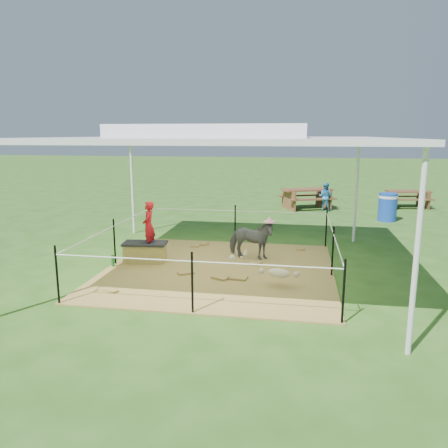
% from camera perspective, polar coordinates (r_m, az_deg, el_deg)
% --- Properties ---
extents(ground, '(90.00, 90.00, 0.00)m').
position_cam_1_polar(ground, '(9.00, -0.66, -6.07)').
color(ground, '#2D5919').
rests_on(ground, ground).
extents(hay_patch, '(4.60, 4.60, 0.03)m').
position_cam_1_polar(hay_patch, '(9.00, -0.66, -5.98)').
color(hay_patch, brown).
rests_on(hay_patch, ground).
extents(canopy_tent, '(6.30, 6.30, 2.90)m').
position_cam_1_polar(canopy_tent, '(8.58, -0.70, 11.33)').
color(canopy_tent, silver).
rests_on(canopy_tent, ground).
extents(rope_fence, '(4.54, 4.54, 1.00)m').
position_cam_1_polar(rope_fence, '(8.83, -0.67, -2.09)').
color(rope_fence, black).
rests_on(rope_fence, ground).
extents(straw_bale, '(0.91, 0.52, 0.38)m').
position_cam_1_polar(straw_bale, '(9.60, -10.25, -3.75)').
color(straw_bale, olive).
rests_on(straw_bale, hay_patch).
extents(dark_cloth, '(0.97, 0.58, 0.05)m').
position_cam_1_polar(dark_cloth, '(9.54, -10.30, -2.50)').
color(dark_cloth, black).
rests_on(dark_cloth, straw_bale).
extents(woman, '(0.29, 0.40, 1.04)m').
position_cam_1_polar(woman, '(9.40, -9.83, 0.39)').
color(woman, red).
rests_on(woman, straw_bale).
extents(green_bottle, '(0.07, 0.07, 0.24)m').
position_cam_1_polar(green_bottle, '(9.42, -14.32, -4.68)').
color(green_bottle, '#17681C').
rests_on(green_bottle, hay_patch).
extents(pony, '(1.08, 0.60, 0.87)m').
position_cam_1_polar(pony, '(9.61, 3.52, -2.07)').
color(pony, '#4A4A4F').
rests_on(pony, hay_patch).
extents(pink_hat, '(0.27, 0.27, 0.13)m').
position_cam_1_polar(pink_hat, '(9.50, 3.55, 0.85)').
color(pink_hat, pink).
rests_on(pink_hat, pony).
extents(foal, '(1.14, 0.83, 0.56)m').
position_cam_1_polar(foal, '(7.98, 7.20, -6.17)').
color(foal, beige).
rests_on(foal, hay_patch).
extents(trash_barrel, '(0.66, 0.66, 0.90)m').
position_cam_1_polar(trash_barrel, '(14.93, 20.58, 2.08)').
color(trash_barrel, '#1743B3').
rests_on(trash_barrel, ground).
extents(picnic_table_near, '(2.17, 1.90, 0.75)m').
position_cam_1_polar(picnic_table_near, '(16.61, 10.71, 3.26)').
color(picnic_table_near, '#562F1D').
rests_on(picnic_table_near, ground).
extents(picnic_table_far, '(1.72, 1.37, 0.65)m').
position_cam_1_polar(picnic_table_far, '(17.98, 22.82, 3.01)').
color(picnic_table_far, '#57311D').
rests_on(picnic_table_far, ground).
extents(distant_person, '(0.60, 0.54, 1.02)m').
position_cam_1_polar(distant_person, '(16.31, 13.08, 3.49)').
color(distant_person, teal).
rests_on(distant_person, ground).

